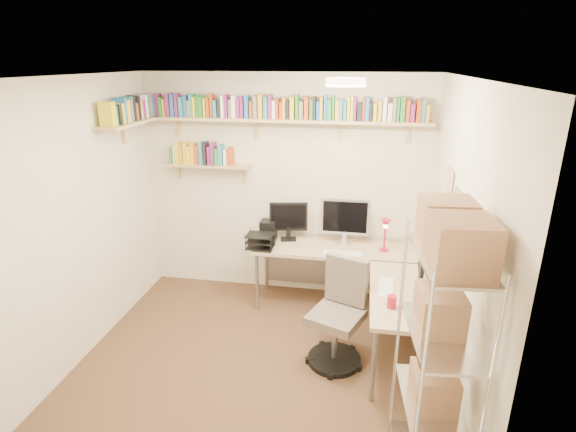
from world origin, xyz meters
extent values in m
plane|color=#47321E|center=(0.00, 0.00, 0.00)|extent=(3.20, 3.20, 0.00)
cube|color=beige|center=(0.00, 1.50, 1.25)|extent=(3.20, 0.04, 2.50)
cube|color=beige|center=(-1.60, 0.00, 1.25)|extent=(0.04, 3.00, 2.50)
cube|color=beige|center=(1.60, 0.00, 1.25)|extent=(0.04, 3.00, 2.50)
cube|color=beige|center=(0.00, -1.50, 1.25)|extent=(3.20, 0.04, 2.50)
cube|color=silver|center=(0.00, 0.00, 2.50)|extent=(3.20, 3.00, 0.04)
cube|color=silver|center=(1.59, 0.55, 1.55)|extent=(0.01, 0.30, 0.42)
cube|color=silver|center=(1.59, 0.15, 1.50)|extent=(0.01, 0.28, 0.38)
cylinder|color=#FFEAC6|center=(0.70, 0.20, 2.46)|extent=(0.30, 0.30, 0.06)
cube|color=tan|center=(0.00, 1.38, 2.02)|extent=(3.05, 0.25, 0.03)
cube|color=tan|center=(-1.48, 0.95, 2.02)|extent=(0.25, 1.00, 0.03)
cube|color=tan|center=(-0.85, 1.40, 1.50)|extent=(0.95, 0.20, 0.02)
cube|color=tan|center=(-1.20, 1.44, 1.95)|extent=(0.03, 0.20, 0.20)
cube|color=tan|center=(-0.30, 1.44, 1.95)|extent=(0.03, 0.20, 0.20)
cube|color=tan|center=(0.60, 1.44, 1.95)|extent=(0.03, 0.20, 0.20)
cube|color=tan|center=(1.30, 1.44, 1.95)|extent=(0.03, 0.20, 0.20)
cube|color=#7A6E59|center=(-1.46, 1.38, 2.14)|extent=(0.04, 0.12, 0.20)
cube|color=teal|center=(-1.41, 1.38, 2.14)|extent=(0.03, 0.14, 0.21)
cube|color=#802268|center=(-1.37, 1.38, 2.15)|extent=(0.04, 0.11, 0.24)
cube|color=#297D2F|center=(-1.32, 1.38, 2.14)|extent=(0.03, 0.15, 0.20)
cube|color=gold|center=(-1.29, 1.38, 2.13)|extent=(0.03, 0.13, 0.19)
cube|color=#802268|center=(-1.24, 1.38, 2.15)|extent=(0.04, 0.14, 0.24)
cube|color=#2263B0|center=(-1.19, 1.38, 2.15)|extent=(0.04, 0.14, 0.24)
cube|color=#802268|center=(-1.15, 1.38, 2.16)|extent=(0.03, 0.11, 0.25)
cube|color=teal|center=(-1.09, 1.38, 2.14)|extent=(0.04, 0.14, 0.21)
cube|color=#2263B0|center=(-1.05, 1.38, 2.15)|extent=(0.03, 0.13, 0.23)
cube|color=gold|center=(-1.01, 1.38, 2.12)|extent=(0.02, 0.12, 0.17)
cube|color=teal|center=(-0.98, 1.38, 2.15)|extent=(0.03, 0.15, 0.24)
cube|color=yellow|center=(-0.95, 1.38, 2.14)|extent=(0.02, 0.13, 0.21)
cube|color=#297D2F|center=(-0.91, 1.38, 2.15)|extent=(0.03, 0.12, 0.23)
cube|color=#297D2F|center=(-0.87, 1.38, 2.14)|extent=(0.04, 0.13, 0.21)
cube|color=yellow|center=(-0.83, 1.38, 2.13)|extent=(0.03, 0.13, 0.20)
cube|color=#AC3F16|center=(-0.79, 1.38, 2.14)|extent=(0.03, 0.15, 0.20)
cube|color=#AC3F16|center=(-0.76, 1.38, 2.16)|extent=(0.02, 0.12, 0.24)
cube|color=teal|center=(-0.72, 1.38, 2.12)|extent=(0.03, 0.14, 0.18)
cube|color=black|center=(-0.67, 1.38, 2.13)|extent=(0.03, 0.12, 0.20)
cube|color=white|center=(-0.63, 1.38, 2.15)|extent=(0.04, 0.12, 0.23)
cube|color=#802268|center=(-0.59, 1.38, 2.15)|extent=(0.03, 0.14, 0.24)
cube|color=#7A6E59|center=(-0.55, 1.38, 2.13)|extent=(0.03, 0.12, 0.19)
cube|color=white|center=(-0.51, 1.38, 2.15)|extent=(0.04, 0.15, 0.23)
cube|color=#802268|center=(-0.47, 1.38, 2.14)|extent=(0.04, 0.12, 0.21)
cube|color=#802268|center=(-0.42, 1.38, 2.15)|extent=(0.03, 0.14, 0.22)
cube|color=#2263B0|center=(-0.37, 1.38, 2.15)|extent=(0.04, 0.12, 0.24)
cube|color=#AC3F16|center=(-0.33, 1.38, 2.12)|extent=(0.03, 0.11, 0.18)
cube|color=#7A6E59|center=(-0.28, 1.38, 2.15)|extent=(0.04, 0.13, 0.23)
cube|color=gold|center=(-0.22, 1.38, 2.16)|extent=(0.04, 0.15, 0.24)
cube|color=teal|center=(-0.17, 1.38, 2.15)|extent=(0.04, 0.12, 0.22)
cube|color=#802268|center=(-0.13, 1.38, 2.16)|extent=(0.03, 0.12, 0.24)
cube|color=white|center=(-0.08, 1.38, 2.13)|extent=(0.04, 0.11, 0.18)
cube|color=#AC3F16|center=(-0.04, 1.38, 2.14)|extent=(0.02, 0.14, 0.21)
cube|color=#AC3F16|center=(-0.01, 1.38, 2.12)|extent=(0.03, 0.14, 0.17)
cube|color=gold|center=(0.02, 1.38, 2.14)|extent=(0.03, 0.13, 0.22)
cube|color=black|center=(0.06, 1.38, 2.13)|extent=(0.03, 0.11, 0.19)
cube|color=yellow|center=(0.11, 1.38, 2.15)|extent=(0.04, 0.14, 0.22)
cube|color=#297D2F|center=(0.16, 1.38, 2.16)|extent=(0.03, 0.12, 0.25)
cube|color=#7A6E59|center=(0.20, 1.38, 2.13)|extent=(0.04, 0.12, 0.18)
cube|color=#AC3F16|center=(0.26, 1.38, 2.15)|extent=(0.04, 0.14, 0.23)
cube|color=#297D2F|center=(0.31, 1.38, 2.14)|extent=(0.03, 0.12, 0.20)
cube|color=black|center=(0.34, 1.38, 2.15)|extent=(0.03, 0.13, 0.23)
cube|color=#2263B0|center=(0.37, 1.38, 2.13)|extent=(0.03, 0.12, 0.18)
cube|color=gold|center=(0.41, 1.38, 2.15)|extent=(0.03, 0.12, 0.22)
cube|color=#2263B0|center=(0.45, 1.38, 2.16)|extent=(0.03, 0.15, 0.24)
cube|color=#297D2F|center=(0.49, 1.38, 2.14)|extent=(0.04, 0.14, 0.21)
cube|color=#297D2F|center=(0.53, 1.38, 2.15)|extent=(0.02, 0.11, 0.24)
cube|color=gold|center=(0.57, 1.38, 2.13)|extent=(0.04, 0.13, 0.20)
cube|color=teal|center=(0.61, 1.38, 2.14)|extent=(0.03, 0.12, 0.21)
cube|color=teal|center=(0.65, 1.38, 2.13)|extent=(0.03, 0.12, 0.19)
cube|color=yellow|center=(0.68, 1.38, 2.15)|extent=(0.03, 0.13, 0.23)
cube|color=yellow|center=(0.72, 1.38, 2.15)|extent=(0.03, 0.14, 0.24)
cube|color=#802268|center=(0.75, 1.38, 2.15)|extent=(0.02, 0.15, 0.23)
cube|color=black|center=(0.79, 1.38, 2.12)|extent=(0.04, 0.14, 0.17)
cube|color=#AC3F16|center=(0.83, 1.38, 2.15)|extent=(0.02, 0.12, 0.23)
cube|color=#2263B0|center=(0.87, 1.38, 2.15)|extent=(0.04, 0.15, 0.23)
cube|color=black|center=(0.91, 1.38, 2.13)|extent=(0.03, 0.13, 0.18)
cube|color=yellow|center=(0.95, 1.38, 2.12)|extent=(0.03, 0.14, 0.17)
cube|color=gold|center=(0.99, 1.38, 2.14)|extent=(0.04, 0.12, 0.20)
cube|color=white|center=(1.04, 1.38, 2.15)|extent=(0.04, 0.13, 0.24)
cube|color=white|center=(1.09, 1.38, 2.12)|extent=(0.04, 0.11, 0.17)
cube|color=#7A6E59|center=(1.13, 1.38, 2.15)|extent=(0.03, 0.15, 0.23)
cube|color=#297D2F|center=(1.17, 1.38, 2.15)|extent=(0.03, 0.12, 0.23)
cube|color=#297D2F|center=(1.21, 1.38, 2.15)|extent=(0.04, 0.14, 0.24)
cube|color=#AC3F16|center=(1.26, 1.38, 2.14)|extent=(0.04, 0.14, 0.21)
cube|color=#802268|center=(1.31, 1.38, 2.12)|extent=(0.04, 0.12, 0.18)
cube|color=#AC3F16|center=(1.37, 1.38, 2.14)|extent=(0.04, 0.15, 0.22)
cube|color=teal|center=(1.41, 1.38, 2.15)|extent=(0.03, 0.15, 0.23)
cube|color=gold|center=(1.45, 1.38, 2.12)|extent=(0.03, 0.12, 0.17)
cube|color=yellow|center=(-1.48, 0.51, 2.15)|extent=(0.13, 0.03, 0.22)
cube|color=yellow|center=(-1.48, 0.56, 2.15)|extent=(0.13, 0.04, 0.22)
cube|color=#297D2F|center=(-1.48, 0.60, 2.12)|extent=(0.12, 0.02, 0.18)
cube|color=black|center=(-1.48, 0.65, 2.13)|extent=(0.14, 0.04, 0.19)
cube|color=yellow|center=(-1.48, 0.71, 2.13)|extent=(0.14, 0.04, 0.19)
cube|color=#2263B0|center=(-1.48, 0.75, 2.16)|extent=(0.14, 0.04, 0.24)
cube|color=yellow|center=(-1.48, 0.79, 2.13)|extent=(0.13, 0.03, 0.20)
cube|color=yellow|center=(-1.48, 0.83, 2.14)|extent=(0.12, 0.04, 0.21)
cube|color=#AC3F16|center=(-1.48, 0.87, 2.14)|extent=(0.11, 0.03, 0.21)
cube|color=teal|center=(-1.48, 0.91, 2.15)|extent=(0.11, 0.04, 0.24)
cube|color=black|center=(-1.48, 0.95, 2.15)|extent=(0.12, 0.03, 0.24)
cube|color=#AC3F16|center=(-1.48, 0.99, 2.12)|extent=(0.12, 0.04, 0.17)
cube|color=black|center=(-1.48, 1.04, 2.16)|extent=(0.14, 0.03, 0.24)
cube|color=white|center=(-1.48, 1.08, 2.13)|extent=(0.12, 0.03, 0.19)
cube|color=gold|center=(-1.48, 1.11, 2.13)|extent=(0.12, 0.02, 0.18)
cube|color=#802268|center=(-1.48, 1.14, 2.13)|extent=(0.12, 0.04, 0.18)
cube|color=white|center=(-1.48, 1.19, 2.15)|extent=(0.13, 0.04, 0.24)
cube|color=#2263B0|center=(-1.48, 1.23, 2.16)|extent=(0.12, 0.03, 0.24)
cube|color=#7A6E59|center=(-1.48, 1.27, 2.15)|extent=(0.15, 0.03, 0.23)
cube|color=teal|center=(-1.48, 1.31, 2.14)|extent=(0.15, 0.02, 0.21)
cube|color=teal|center=(-1.48, 1.34, 2.12)|extent=(0.11, 0.03, 0.18)
cube|color=#297D2F|center=(-1.27, 1.40, 1.60)|extent=(0.03, 0.13, 0.18)
cube|color=white|center=(-1.23, 1.40, 1.61)|extent=(0.03, 0.11, 0.19)
cube|color=yellow|center=(-1.19, 1.40, 1.63)|extent=(0.03, 0.15, 0.24)
cube|color=gold|center=(-1.15, 1.40, 1.62)|extent=(0.03, 0.13, 0.21)
cube|color=gold|center=(-1.10, 1.40, 1.63)|extent=(0.04, 0.11, 0.24)
cube|color=yellow|center=(-1.06, 1.40, 1.61)|extent=(0.04, 0.12, 0.19)
cube|color=gold|center=(-1.01, 1.40, 1.63)|extent=(0.04, 0.13, 0.23)
cube|color=#AC3F16|center=(-0.97, 1.40, 1.62)|extent=(0.04, 0.13, 0.22)
cube|color=teal|center=(-0.92, 1.40, 1.64)|extent=(0.04, 0.13, 0.25)
cube|color=black|center=(-0.87, 1.40, 1.64)|extent=(0.04, 0.14, 0.25)
cube|color=#802268|center=(-0.82, 1.40, 1.61)|extent=(0.04, 0.12, 0.20)
cube|color=#802268|center=(-0.78, 1.40, 1.63)|extent=(0.03, 0.15, 0.24)
cube|color=#297D2F|center=(-0.74, 1.40, 1.60)|extent=(0.04, 0.14, 0.18)
cube|color=teal|center=(-0.69, 1.40, 1.62)|extent=(0.04, 0.13, 0.22)
cube|color=white|center=(-0.64, 1.40, 1.60)|extent=(0.04, 0.12, 0.18)
cube|color=#AC3F16|center=(-0.59, 1.40, 1.61)|extent=(0.04, 0.13, 0.20)
cube|color=tan|center=(0.65, 1.18, 0.69)|extent=(1.81, 0.57, 0.04)
cube|color=tan|center=(1.27, 0.29, 0.69)|extent=(0.57, 1.24, 0.04)
cylinder|color=gray|center=(-0.21, 0.94, 0.33)|extent=(0.04, 0.04, 0.67)
cylinder|color=gray|center=(-0.21, 1.42, 0.33)|extent=(0.04, 0.04, 0.67)
cylinder|color=gray|center=(1.51, 1.42, 0.33)|extent=(0.04, 0.04, 0.67)
cylinder|color=gray|center=(1.03, -0.28, 0.33)|extent=(0.04, 0.04, 0.67)
cylinder|color=gray|center=(1.51, -0.28, 0.33)|extent=(0.04, 0.04, 0.67)
cube|color=gray|center=(0.65, 1.43, 0.38)|extent=(1.71, 0.02, 0.52)
cube|color=silver|center=(0.70, 1.29, 1.02)|extent=(0.52, 0.03, 0.40)
cube|color=black|center=(0.70, 1.28, 1.02)|extent=(0.47, 0.00, 0.34)
cube|color=black|center=(0.08, 1.29, 0.98)|extent=(0.42, 0.03, 0.32)
cube|color=black|center=(1.40, 0.34, 1.00)|extent=(0.03, 0.55, 0.36)
cube|color=white|center=(1.38, 0.34, 1.00)|extent=(0.00, 0.50, 0.31)
cube|color=white|center=(0.70, 1.01, 0.71)|extent=(0.40, 0.12, 0.01)
cube|color=white|center=(1.13, 0.34, 0.71)|extent=(0.12, 0.38, 0.01)
cylinder|color=#BC1033|center=(1.13, 1.18, 0.71)|extent=(0.10, 0.10, 0.02)
cylinder|color=#BC1033|center=(1.13, 1.18, 0.86)|extent=(0.02, 0.02, 0.27)
cone|color=#BC1033|center=(1.13, 1.18, 1.01)|extent=(0.11, 0.11, 0.09)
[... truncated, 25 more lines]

